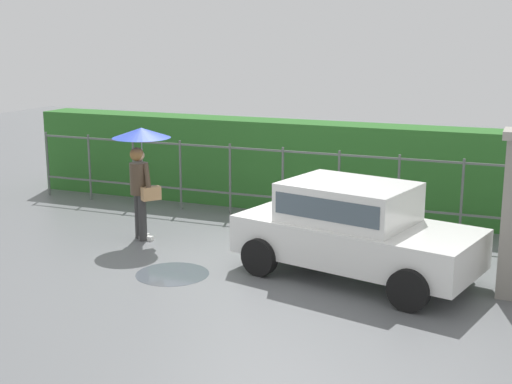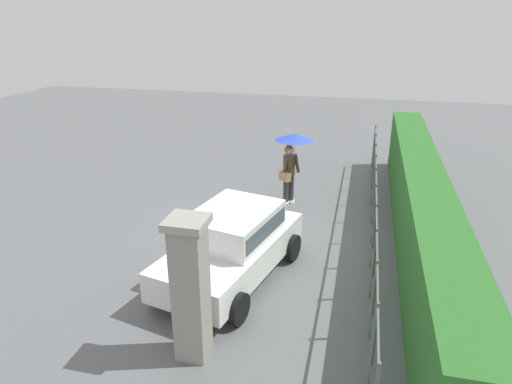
{
  "view_description": "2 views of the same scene",
  "coord_description": "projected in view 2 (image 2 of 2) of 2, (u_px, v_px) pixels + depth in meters",
  "views": [
    {
      "loc": [
        4.29,
        -10.3,
        3.71
      ],
      "look_at": [
        -0.13,
        0.41,
        1.1
      ],
      "focal_mm": 49.17,
      "sensor_mm": 36.0,
      "label": 1
    },
    {
      "loc": [
        9.68,
        2.36,
        5.21
      ],
      "look_at": [
        -0.23,
        -0.0,
        1.16
      ],
      "focal_mm": 32.38,
      "sensor_mm": 36.0,
      "label": 2
    }
  ],
  "objects": [
    {
      "name": "puddle_near",
      "position": [
        224.0,
        219.0,
        12.28
      ],
      "size": [
        1.17,
        1.17,
        0.0
      ],
      "primitive_type": "cylinder",
      "color": "#4C545B",
      "rests_on": "ground"
    },
    {
      "name": "pedestrian",
      "position": [
        292.0,
        152.0,
        12.7
      ],
      "size": [
        1.06,
        1.06,
        2.06
      ],
      "rotation": [
        0.0,
        0.0,
        0.9
      ],
      "color": "#333333",
      "rests_on": "ground"
    },
    {
      "name": "fence_section",
      "position": [
        374.0,
        211.0,
        10.75
      ],
      "size": [
        11.78,
        0.05,
        1.5
      ],
      "color": "#59605B",
      "rests_on": "ground"
    },
    {
      "name": "hedge_row",
      "position": [
        420.0,
        210.0,
        10.49
      ],
      "size": [
        12.73,
        0.9,
        1.9
      ],
      "primitive_type": "cube",
      "color": "#2D6B28",
      "rests_on": "ground"
    },
    {
      "name": "car",
      "position": [
        232.0,
        242.0,
        9.37
      ],
      "size": [
        3.98,
        2.52,
        1.48
      ],
      "rotation": [
        0.0,
        0.0,
        -0.23
      ],
      "color": "white",
      "rests_on": "ground"
    },
    {
      "name": "gate_pillar",
      "position": [
        191.0,
        289.0,
        7.04
      ],
      "size": [
        0.6,
        0.6,
        2.42
      ],
      "color": "gray",
      "rests_on": "ground"
    },
    {
      "name": "ground_plane",
      "position": [
        254.0,
        240.0,
        11.19
      ],
      "size": [
        40.0,
        40.0,
        0.0
      ],
      "primitive_type": "plane",
      "color": "slate"
    }
  ]
}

